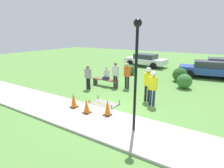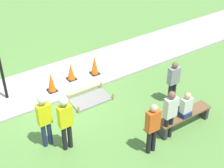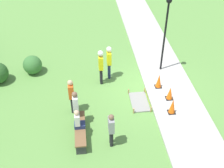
{
  "view_description": "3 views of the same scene",
  "coord_description": "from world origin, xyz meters",
  "px_view_note": "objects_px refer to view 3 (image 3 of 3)",
  "views": [
    {
      "loc": [
        3.94,
        -6.67,
        3.66
      ],
      "look_at": [
        -0.79,
        1.06,
        1.02
      ],
      "focal_mm": 28.0,
      "sensor_mm": 36.0,
      "label": 1
    },
    {
      "loc": [
        3.77,
        9.12,
        7.5
      ],
      "look_at": [
        -1.4,
        1.21,
        0.94
      ],
      "focal_mm": 55.0,
      "sensor_mm": 36.0,
      "label": 2
    },
    {
      "loc": [
        -10.78,
        2.98,
        8.91
      ],
      "look_at": [
        -0.36,
        1.76,
        0.77
      ],
      "focal_mm": 45.0,
      "sensor_mm": 36.0,
      "label": 3
    }
  ],
  "objects_px": {
    "park_bench": "(80,130)",
    "bystander_in_white_shirt": "(111,128)",
    "traffic_cone_sidewalk_edge": "(159,81)",
    "bystander_in_orange_shirt": "(71,94)",
    "person_seated_on_bench": "(78,121)",
    "worker_supervisor": "(101,64)",
    "bystander_in_gray_shirt": "(76,106)",
    "lamppost_near": "(166,25)",
    "worker_assistant": "(109,59)",
    "traffic_cone_far_patch": "(170,93)",
    "traffic_cone_near_patch": "(172,106)"
  },
  "relations": [
    {
      "from": "traffic_cone_near_patch",
      "to": "person_seated_on_bench",
      "type": "bearing_deg",
      "value": 100.88
    },
    {
      "from": "worker_assistant",
      "to": "park_bench",
      "type": "bearing_deg",
      "value": 157.91
    },
    {
      "from": "traffic_cone_sidewalk_edge",
      "to": "bystander_in_gray_shirt",
      "type": "relative_size",
      "value": 0.42
    },
    {
      "from": "person_seated_on_bench",
      "to": "worker_assistant",
      "type": "relative_size",
      "value": 0.48
    },
    {
      "from": "bystander_in_gray_shirt",
      "to": "park_bench",
      "type": "bearing_deg",
      "value": -170.96
    },
    {
      "from": "lamppost_near",
      "to": "park_bench",
      "type": "bearing_deg",
      "value": 133.63
    },
    {
      "from": "traffic_cone_near_patch",
      "to": "traffic_cone_sidewalk_edge",
      "type": "xyz_separation_m",
      "value": [
        1.91,
        0.14,
        -0.01
      ]
    },
    {
      "from": "traffic_cone_near_patch",
      "to": "traffic_cone_sidewalk_edge",
      "type": "distance_m",
      "value": 1.91
    },
    {
      "from": "traffic_cone_far_patch",
      "to": "bystander_in_orange_shirt",
      "type": "relative_size",
      "value": 0.38
    },
    {
      "from": "bystander_in_orange_shirt",
      "to": "bystander_in_gray_shirt",
      "type": "bearing_deg",
      "value": -167.45
    },
    {
      "from": "worker_supervisor",
      "to": "worker_assistant",
      "type": "relative_size",
      "value": 1.04
    },
    {
      "from": "bystander_in_orange_shirt",
      "to": "bystander_in_white_shirt",
      "type": "relative_size",
      "value": 1.08
    },
    {
      "from": "traffic_cone_far_patch",
      "to": "bystander_in_white_shirt",
      "type": "bearing_deg",
      "value": 127.71
    },
    {
      "from": "park_bench",
      "to": "traffic_cone_sidewalk_edge",
      "type": "bearing_deg",
      "value": -55.24
    },
    {
      "from": "worker_supervisor",
      "to": "bystander_in_gray_shirt",
      "type": "xyz_separation_m",
      "value": [
        -2.8,
        1.29,
        -0.17
      ]
    },
    {
      "from": "bystander_in_orange_shirt",
      "to": "bystander_in_gray_shirt",
      "type": "xyz_separation_m",
      "value": [
        -0.81,
        -0.18,
        0.0
      ]
    },
    {
      "from": "park_bench",
      "to": "bystander_in_gray_shirt",
      "type": "distance_m",
      "value": 1.0
    },
    {
      "from": "person_seated_on_bench",
      "to": "traffic_cone_far_patch",
      "type": "bearing_deg",
      "value": -67.96
    },
    {
      "from": "traffic_cone_sidewalk_edge",
      "to": "worker_assistant",
      "type": "height_order",
      "value": "worker_assistant"
    },
    {
      "from": "traffic_cone_sidewalk_edge",
      "to": "park_bench",
      "type": "height_order",
      "value": "traffic_cone_sidewalk_edge"
    },
    {
      "from": "traffic_cone_sidewalk_edge",
      "to": "bystander_in_orange_shirt",
      "type": "bearing_deg",
      "value": 105.49
    },
    {
      "from": "park_bench",
      "to": "bystander_in_white_shirt",
      "type": "relative_size",
      "value": 1.22
    },
    {
      "from": "traffic_cone_near_patch",
      "to": "worker_supervisor",
      "type": "distance_m",
      "value": 4.07
    },
    {
      "from": "traffic_cone_far_patch",
      "to": "worker_assistant",
      "type": "relative_size",
      "value": 0.36
    },
    {
      "from": "worker_supervisor",
      "to": "worker_assistant",
      "type": "bearing_deg",
      "value": -45.93
    },
    {
      "from": "person_seated_on_bench",
      "to": "bystander_in_orange_shirt",
      "type": "distance_m",
      "value": 1.55
    },
    {
      "from": "traffic_cone_sidewalk_edge",
      "to": "lamppost_near",
      "type": "relative_size",
      "value": 0.18
    },
    {
      "from": "traffic_cone_far_patch",
      "to": "park_bench",
      "type": "height_order",
      "value": "traffic_cone_far_patch"
    },
    {
      "from": "lamppost_near",
      "to": "bystander_in_orange_shirt",
      "type": "bearing_deg",
      "value": 119.46
    },
    {
      "from": "bystander_in_orange_shirt",
      "to": "lamppost_near",
      "type": "height_order",
      "value": "lamppost_near"
    },
    {
      "from": "traffic_cone_near_patch",
      "to": "worker_assistant",
      "type": "distance_m",
      "value": 4.07
    },
    {
      "from": "bystander_in_white_shirt",
      "to": "traffic_cone_sidewalk_edge",
      "type": "bearing_deg",
      "value": -39.78
    },
    {
      "from": "bystander_in_orange_shirt",
      "to": "lamppost_near",
      "type": "bearing_deg",
      "value": -60.54
    },
    {
      "from": "worker_assistant",
      "to": "lamppost_near",
      "type": "distance_m",
      "value": 3.3
    },
    {
      "from": "traffic_cone_sidewalk_edge",
      "to": "bystander_in_orange_shirt",
      "type": "distance_m",
      "value": 4.48
    },
    {
      "from": "worker_assistant",
      "to": "lamppost_near",
      "type": "bearing_deg",
      "value": -84.46
    },
    {
      "from": "traffic_cone_sidewalk_edge",
      "to": "bystander_in_orange_shirt",
      "type": "xyz_separation_m",
      "value": [
        -1.19,
        4.29,
        0.54
      ]
    },
    {
      "from": "traffic_cone_sidewalk_edge",
      "to": "lamppost_near",
      "type": "distance_m",
      "value": 2.77
    },
    {
      "from": "traffic_cone_far_patch",
      "to": "park_bench",
      "type": "bearing_deg",
      "value": 112.92
    },
    {
      "from": "worker_assistant",
      "to": "bystander_in_gray_shirt",
      "type": "distance_m",
      "value": 3.69
    },
    {
      "from": "worker_supervisor",
      "to": "worker_assistant",
      "type": "height_order",
      "value": "worker_supervisor"
    },
    {
      "from": "traffic_cone_sidewalk_edge",
      "to": "lamppost_near",
      "type": "height_order",
      "value": "lamppost_near"
    },
    {
      "from": "bystander_in_white_shirt",
      "to": "worker_supervisor",
      "type": "bearing_deg",
      "value": 0.65
    },
    {
      "from": "traffic_cone_far_patch",
      "to": "worker_assistant",
      "type": "xyz_separation_m",
      "value": [
        2.2,
        2.66,
        0.69
      ]
    },
    {
      "from": "person_seated_on_bench",
      "to": "bystander_in_white_shirt",
      "type": "height_order",
      "value": "bystander_in_white_shirt"
    },
    {
      "from": "bystander_in_orange_shirt",
      "to": "park_bench",
      "type": "bearing_deg",
      "value": -169.16
    },
    {
      "from": "park_bench",
      "to": "worker_supervisor",
      "type": "relative_size",
      "value": 1.03
    },
    {
      "from": "traffic_cone_sidewalk_edge",
      "to": "bystander_in_white_shirt",
      "type": "height_order",
      "value": "bystander_in_white_shirt"
    },
    {
      "from": "traffic_cone_sidewalk_edge",
      "to": "worker_supervisor",
      "type": "relative_size",
      "value": 0.39
    },
    {
      "from": "traffic_cone_sidewalk_edge",
      "to": "person_seated_on_bench",
      "type": "distance_m",
      "value": 4.88
    }
  ]
}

